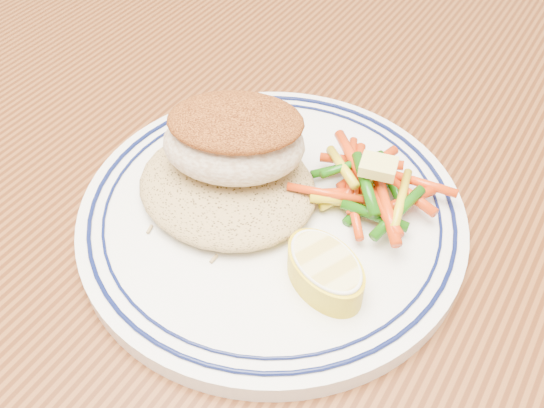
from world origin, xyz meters
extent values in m
cube|color=#48220E|center=(0.00, 0.00, 0.73)|extent=(1.50, 0.90, 0.04)
cylinder|color=#48220E|center=(-0.68, 0.38, 0.35)|extent=(0.07, 0.07, 0.71)
cylinder|color=white|center=(0.03, 0.01, 0.76)|extent=(0.27, 0.27, 0.01)
torus|color=#0A113F|center=(0.03, 0.01, 0.77)|extent=(0.26, 0.26, 0.00)
torus|color=#0A113F|center=(0.03, 0.01, 0.77)|extent=(0.24, 0.24, 0.00)
ellipsoid|color=#A18450|center=(0.00, 0.00, 0.78)|extent=(0.13, 0.12, 0.03)
ellipsoid|color=beige|center=(-0.01, 0.02, 0.80)|extent=(0.12, 0.11, 0.04)
ellipsoid|color=brown|center=(0.00, 0.02, 0.82)|extent=(0.11, 0.10, 0.02)
cylinder|color=#16560A|center=(0.09, 0.05, 0.77)|extent=(0.01, 0.06, 0.01)
cylinder|color=#16560A|center=(0.06, 0.07, 0.77)|extent=(0.04, 0.05, 0.01)
cylinder|color=gold|center=(0.07, 0.05, 0.77)|extent=(0.02, 0.05, 0.01)
cylinder|color=red|center=(0.07, 0.04, 0.77)|extent=(0.05, 0.04, 0.01)
cylinder|color=gold|center=(0.08, 0.06, 0.77)|extent=(0.02, 0.05, 0.01)
cylinder|color=gold|center=(0.07, 0.03, 0.77)|extent=(0.04, 0.03, 0.01)
cylinder|color=red|center=(0.11, 0.06, 0.78)|extent=(0.03, 0.04, 0.01)
cylinder|color=red|center=(0.08, 0.03, 0.77)|extent=(0.04, 0.05, 0.01)
cylinder|color=red|center=(0.07, 0.07, 0.78)|extent=(0.03, 0.06, 0.01)
cylinder|color=#16560A|center=(0.09, 0.07, 0.78)|extent=(0.04, 0.05, 0.01)
cylinder|color=red|center=(0.11, 0.06, 0.78)|extent=(0.05, 0.03, 0.01)
cylinder|color=red|center=(0.07, 0.05, 0.78)|extent=(0.01, 0.05, 0.01)
cylinder|color=#16560A|center=(0.10, 0.03, 0.78)|extent=(0.05, 0.01, 0.01)
cylinder|color=gold|center=(0.07, 0.03, 0.78)|extent=(0.04, 0.03, 0.01)
cylinder|color=red|center=(0.07, 0.06, 0.78)|extent=(0.03, 0.06, 0.02)
cylinder|color=red|center=(0.11, 0.08, 0.78)|extent=(0.05, 0.01, 0.01)
cylinder|color=red|center=(0.07, 0.07, 0.78)|extent=(0.06, 0.03, 0.01)
cylinder|color=#16560A|center=(0.11, 0.04, 0.78)|extent=(0.02, 0.05, 0.01)
cylinder|color=red|center=(0.07, 0.06, 0.78)|extent=(0.03, 0.06, 0.01)
cylinder|color=red|center=(0.10, 0.03, 0.78)|extent=(0.04, 0.04, 0.01)
cylinder|color=red|center=(0.07, 0.03, 0.78)|extent=(0.06, 0.03, 0.01)
cylinder|color=red|center=(0.10, 0.03, 0.78)|extent=(0.04, 0.05, 0.01)
cylinder|color=gold|center=(0.11, 0.05, 0.78)|extent=(0.02, 0.06, 0.01)
cylinder|color=#16560A|center=(0.07, 0.06, 0.79)|extent=(0.03, 0.05, 0.01)
cylinder|color=red|center=(0.06, 0.07, 0.79)|extent=(0.04, 0.04, 0.01)
cylinder|color=#16560A|center=(0.08, 0.04, 0.79)|extent=(0.04, 0.05, 0.01)
cylinder|color=gold|center=(0.06, 0.05, 0.79)|extent=(0.04, 0.04, 0.01)
cube|color=#E7DD71|center=(0.09, 0.05, 0.80)|extent=(0.03, 0.02, 0.01)
torus|color=white|center=(0.09, -0.03, 0.79)|extent=(0.07, 0.07, 0.00)
camera|label=1|loc=(0.18, -0.24, 1.08)|focal=40.00mm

